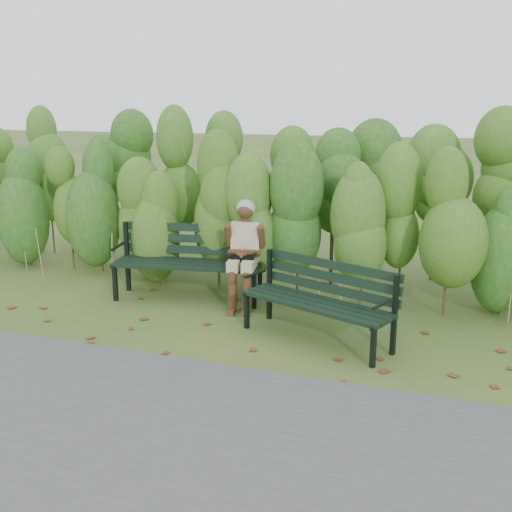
% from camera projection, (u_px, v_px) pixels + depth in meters
% --- Properties ---
extents(ground, '(80.00, 80.00, 0.00)m').
position_uv_depth(ground, '(245.00, 330.00, 6.56)').
color(ground, '#375B25').
extents(footpath, '(60.00, 2.50, 0.01)m').
position_uv_depth(footpath, '(145.00, 429.00, 4.55)').
color(footpath, '#474749').
rests_on(footpath, ground).
extents(hedge_band, '(11.04, 1.67, 2.42)m').
position_uv_depth(hedge_band, '(294.00, 192.00, 7.95)').
color(hedge_band, '#47381E').
rests_on(hedge_band, ground).
extents(leaf_litter, '(5.37, 2.21, 0.01)m').
position_uv_depth(leaf_litter, '(263.00, 335.00, 6.39)').
color(leaf_litter, brown).
rests_on(leaf_litter, ground).
extents(bench_left, '(1.92, 0.91, 0.92)m').
position_uv_depth(bench_left, '(190.00, 255.00, 7.55)').
color(bench_left, black).
rests_on(bench_left, ground).
extents(bench_right, '(1.72, 1.08, 0.82)m').
position_uv_depth(bench_right, '(321.00, 295.00, 6.21)').
color(bench_right, black).
rests_on(bench_right, ground).
extents(seated_woman, '(0.52, 0.76, 1.28)m').
position_uv_depth(seated_woman, '(244.00, 247.00, 7.21)').
color(seated_woman, '#C0B58F').
rests_on(seated_woman, ground).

